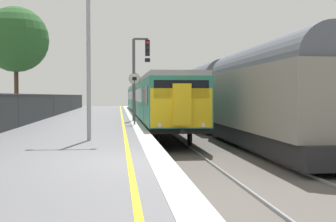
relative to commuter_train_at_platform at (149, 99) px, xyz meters
The scene contains 7 objects.
ground 29.34m from the commuter_train_at_platform, 88.93° to the right, with size 17.40×110.00×1.21m.
commuter_train_at_platform is the anchor object (origin of this frame).
freight_train_adjacent_track 6.75m from the commuter_train_at_platform, 53.55° to the right, with size 2.60×43.47×4.86m.
signal_gantry 12.43m from the commuter_train_at_platform, 96.91° to the right, with size 1.10×0.24×5.12m.
speed_limit_sign 16.14m from the commuter_train_at_platform, 96.57° to the right, with size 0.59×0.08×2.75m.
platform_lamp_mid 24.53m from the commuter_train_at_platform, 98.74° to the right, with size 2.00×0.20×5.35m.
background_tree_centre 12.64m from the commuter_train_at_platform, 148.97° to the right, with size 4.79×4.79×8.08m.
Camera 1 is at (-0.60, -10.35, 1.55)m, focal length 47.18 mm.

